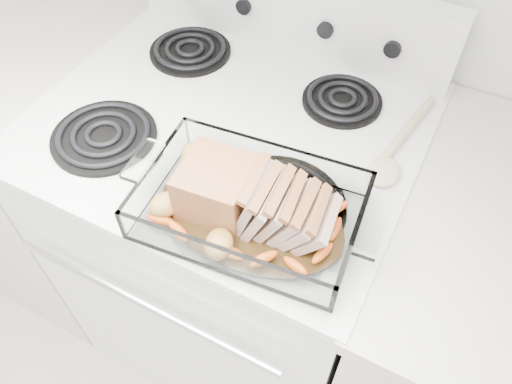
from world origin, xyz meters
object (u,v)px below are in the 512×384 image
at_px(counter_right, 476,351).
at_px(pork_roast, 242,195).
at_px(baking_dish, 251,211).
at_px(counter_left, 52,162).
at_px(electric_range, 235,241).

height_order(counter_right, pork_roast, pork_roast).
bearing_deg(pork_roast, counter_right, 35.40).
height_order(baking_dish, pork_roast, pork_roast).
bearing_deg(pork_roast, counter_left, 179.96).
bearing_deg(counter_right, pork_roast, -158.60).
xyz_separation_m(electric_range, pork_roast, (0.15, -0.20, 0.51)).
xyz_separation_m(counter_right, pork_roast, (-0.52, -0.20, 0.53)).
height_order(electric_range, counter_right, electric_range).
xyz_separation_m(baking_dish, pork_roast, (-0.02, 0.00, 0.03)).
distance_m(counter_right, baking_dish, 0.73).
distance_m(counter_left, pork_roast, 0.99).
relative_size(counter_left, counter_right, 1.00).
distance_m(counter_right, pork_roast, 0.77).
bearing_deg(counter_left, electric_range, 0.10).
bearing_deg(baking_dish, counter_right, 16.38).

